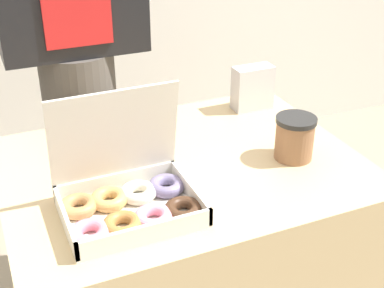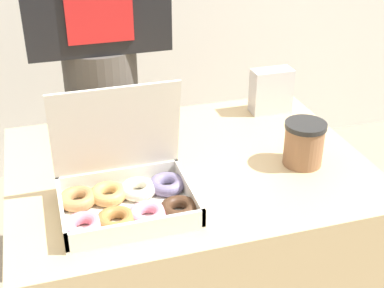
% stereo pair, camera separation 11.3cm
% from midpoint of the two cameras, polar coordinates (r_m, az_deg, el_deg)
% --- Properties ---
extents(table, '(0.87, 0.65, 0.71)m').
position_cam_midpoint_polar(table, '(1.52, 1.84, -13.74)').
color(table, tan).
rests_on(table, ground_plane).
extents(donut_box, '(0.30, 0.22, 0.26)m').
position_cam_midpoint_polar(donut_box, '(1.13, -4.25, -5.37)').
color(donut_box, white).
rests_on(donut_box, table).
extents(coffee_cup, '(0.10, 0.10, 0.11)m').
position_cam_midpoint_polar(coffee_cup, '(1.32, 14.26, 0.00)').
color(coffee_cup, '#8C6042').
rests_on(coffee_cup, table).
extents(napkin_holder, '(0.12, 0.06, 0.13)m').
position_cam_midpoint_polar(napkin_holder, '(1.58, 10.48, 5.56)').
color(napkin_holder, silver).
rests_on(napkin_holder, table).
extents(person_customer, '(0.42, 0.23, 1.62)m').
position_cam_midpoint_polar(person_customer, '(1.67, -8.10, 10.63)').
color(person_customer, '#4C4742').
rests_on(person_customer, ground_plane).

